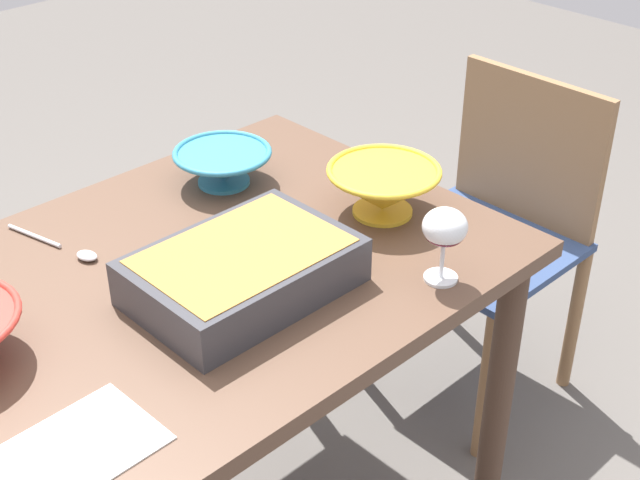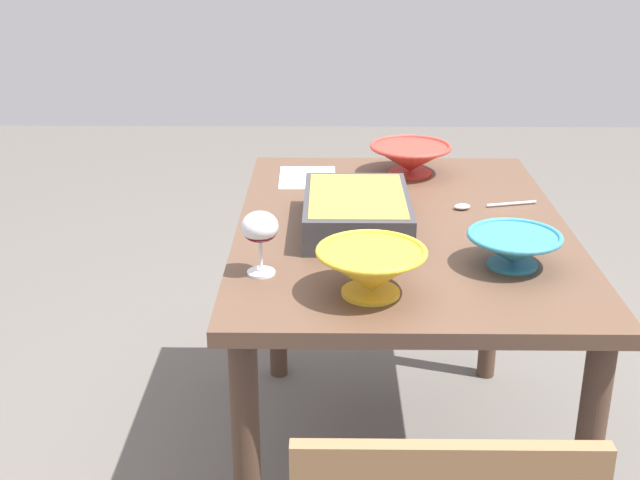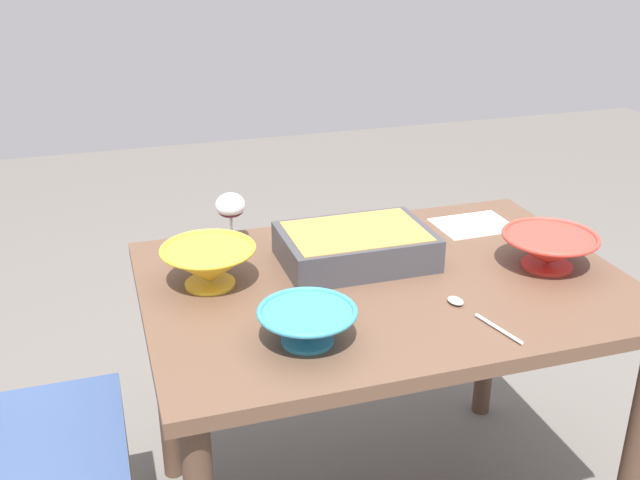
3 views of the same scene
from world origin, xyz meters
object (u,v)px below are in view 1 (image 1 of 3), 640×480
dining_table (192,319)px  casserole_dish (243,269)px  serving_bowl (223,165)px  chair (495,224)px  wine_glass (445,231)px  serving_spoon (69,249)px  small_bowl (383,188)px  napkin (79,447)px

dining_table → casserole_dish: (0.04, -0.12, 0.15)m
dining_table → serving_bowl: 0.38m
chair → wine_glass: (-0.63, -0.31, 0.38)m
chair → serving_spoon: 1.13m
serving_spoon → small_bowl: bearing=-30.2°
chair → serving_bowl: (-0.68, 0.25, 0.32)m
chair → small_bowl: 0.63m
casserole_dish → serving_bowl: casserole_dish is taller
chair → napkin: bearing=-170.3°
wine_glass → serving_spoon: (-0.43, 0.55, -0.10)m
serving_bowl → napkin: serving_bowl is taller
chair → casserole_dish: 0.97m
dining_table → serving_spoon: (-0.12, 0.21, 0.11)m
small_bowl → napkin: 0.81m
wine_glass → small_bowl: bearing=66.7°
casserole_dish → chair: bearing=5.9°
small_bowl → serving_spoon: 0.62m
wine_glass → napkin: bearing=173.1°
small_bowl → napkin: (-0.79, -0.15, -0.05)m
dining_table → napkin: napkin is taller
chair → serving_spoon: bearing=167.6°
chair → dining_table: bearing=178.6°
dining_table → casserole_dish: size_ratio=3.11×
napkin → dining_table: bearing=33.6°
serving_bowl → serving_spoon: size_ratio=0.91×
wine_glass → small_bowl: wine_glass is taller
casserole_dish → small_bowl: 0.38m
serving_spoon → serving_bowl: bearing=1.9°
serving_bowl → chair: bearing=-20.0°
serving_spoon → napkin: size_ratio=1.07×
casserole_dish → small_bowl: size_ratio=1.65×
dining_table → serving_bowl: bearing=40.1°
wine_glass → dining_table: bearing=133.5°
dining_table → small_bowl: (0.42, -0.10, 0.16)m
napkin → wine_glass: bearing=-6.9°
dining_table → napkin: 0.46m
casserole_dish → serving_spoon: bearing=114.9°
serving_spoon → casserole_dish: bearing=-65.1°
wine_glass → casserole_dish: wine_glass is taller
chair → napkin: (-1.32, -0.23, 0.28)m
serving_bowl → dining_table: bearing=-139.9°
small_bowl → serving_bowl: (-0.15, 0.32, -0.01)m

